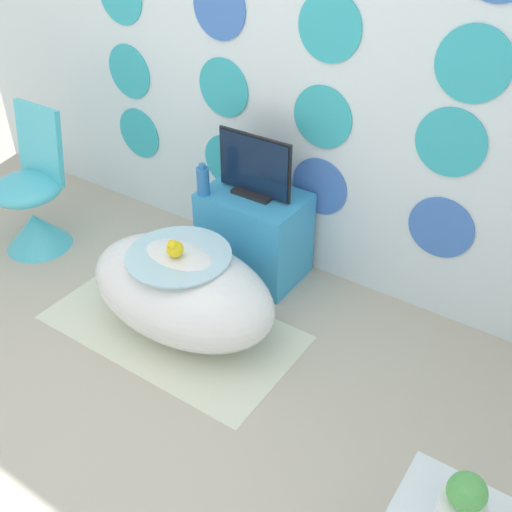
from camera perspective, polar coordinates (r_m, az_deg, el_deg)
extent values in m
plane|color=#BCB29E|center=(2.69, -20.84, -17.51)|extent=(12.00, 12.00, 0.00)
cube|color=white|center=(3.07, 1.80, 21.17)|extent=(4.73, 0.04, 2.60)
cylinder|color=#33B2BF|center=(3.89, -11.07, 11.38)|extent=(0.32, 0.01, 0.32)
cylinder|color=#33B2BF|center=(3.47, -2.73, 8.96)|extent=(0.32, 0.01, 0.32)
cylinder|color=#3F72CC|center=(3.18, 6.06, 6.57)|extent=(0.32, 0.01, 0.32)
cylinder|color=#3F72CC|center=(2.99, 17.18, 2.56)|extent=(0.32, 0.01, 0.32)
cylinder|color=#33B2BF|center=(3.77, -11.99, 16.79)|extent=(0.32, 0.01, 0.32)
cylinder|color=#33B2BF|center=(3.31, -3.13, 15.69)|extent=(0.32, 0.01, 0.32)
cylinder|color=#33B2BF|center=(3.02, 6.34, 12.98)|extent=(0.32, 0.01, 0.32)
cylinder|color=#33B2BF|center=(2.80, 18.02, 10.21)|extent=(0.32, 0.01, 0.32)
cylinder|color=#3F72CC|center=(3.21, -3.54, 22.54)|extent=(0.32, 0.01, 0.32)
cylinder|color=#33B2BF|center=(2.89, 7.00, 20.81)|extent=(0.32, 0.01, 0.32)
cylinder|color=#33B2BF|center=(2.67, 19.99, 16.75)|extent=(0.32, 0.01, 0.32)
cube|color=silver|center=(3.08, -7.94, -6.71)|extent=(1.28, 0.69, 0.01)
ellipsoid|color=white|center=(2.94, -7.08, -3.22)|extent=(1.01, 0.61, 0.45)
cylinder|color=#B2DBEA|center=(2.82, -7.38, 0.07)|extent=(0.50, 0.50, 0.01)
sphere|color=yellow|center=(2.76, -7.73, 0.65)|extent=(0.08, 0.08, 0.08)
sphere|color=yellow|center=(2.73, -7.97, 1.04)|extent=(0.05, 0.05, 0.05)
cone|color=orange|center=(2.72, -8.27, 0.82)|extent=(0.02, 0.02, 0.02)
cone|color=#4CC6DB|center=(3.81, -20.15, 2.32)|extent=(0.38, 0.38, 0.21)
ellipsoid|color=#4CC6DB|center=(3.68, -21.03, 6.01)|extent=(0.40, 0.40, 0.14)
cube|color=#4CC6DB|center=(3.66, -19.91, 10.04)|extent=(0.34, 0.10, 0.44)
cube|color=#389ED6|center=(3.29, -0.16, 2.11)|extent=(0.54, 0.38, 0.50)
cube|color=white|center=(3.11, -2.05, 1.97)|extent=(0.46, 0.01, 0.14)
cube|color=black|center=(3.15, -0.17, 6.05)|extent=(0.22, 0.12, 0.02)
cube|color=black|center=(3.08, -0.12, 8.70)|extent=(0.43, 0.01, 0.32)
cube|color=#0F1E38|center=(3.07, -0.22, 8.63)|extent=(0.41, 0.01, 0.30)
cylinder|color=#2D72B7|center=(3.14, -5.07, 7.11)|extent=(0.07, 0.07, 0.15)
cylinder|color=#2D72B7|center=(3.10, -5.15, 8.53)|extent=(0.04, 0.04, 0.02)
cylinder|color=silver|center=(2.23, 14.59, -21.88)|extent=(0.03, 0.03, 0.42)
cylinder|color=white|center=(1.91, 18.89, -21.99)|extent=(0.13, 0.13, 0.09)
sphere|color=#4C9E4C|center=(1.84, 19.46, -20.42)|extent=(0.11, 0.11, 0.11)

